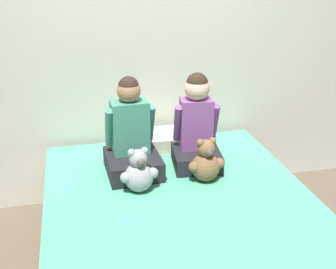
% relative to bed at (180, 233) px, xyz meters
% --- Properties ---
extents(ground_plane, '(14.00, 14.00, 0.00)m').
position_rel_bed_xyz_m(ground_plane, '(0.00, 0.00, -0.26)').
color(ground_plane, brown).
extents(wall_behind_bed, '(8.00, 0.06, 2.50)m').
position_rel_bed_xyz_m(wall_behind_bed, '(0.00, 1.01, 0.99)').
color(wall_behind_bed, beige).
rests_on(wall_behind_bed, ground_plane).
extents(bed, '(1.64, 1.87, 0.52)m').
position_rel_bed_xyz_m(bed, '(0.00, 0.00, 0.00)').
color(bed, '#997F60').
rests_on(bed, ground_plane).
extents(child_on_left, '(0.37, 0.41, 0.66)m').
position_rel_bed_xyz_m(child_on_left, '(-0.23, 0.41, 0.50)').
color(child_on_left, black).
rests_on(child_on_left, bed).
extents(child_on_right, '(0.35, 0.36, 0.66)m').
position_rel_bed_xyz_m(child_on_right, '(0.22, 0.41, 0.53)').
color(child_on_right, black).
rests_on(child_on_right, bed).
extents(teddy_bear_held_by_left_child, '(0.24, 0.18, 0.29)m').
position_rel_bed_xyz_m(teddy_bear_held_by_left_child, '(-0.23, 0.14, 0.38)').
color(teddy_bear_held_by_left_child, '#939399').
rests_on(teddy_bear_held_by_left_child, bed).
extents(teddy_bear_held_by_right_child, '(0.25, 0.19, 0.30)m').
position_rel_bed_xyz_m(teddy_bear_held_by_right_child, '(0.21, 0.18, 0.38)').
color(teddy_bear_held_by_right_child, brown).
rests_on(teddy_bear_held_by_right_child, bed).
extents(pillow_at_headboard, '(0.52, 0.30, 0.11)m').
position_rel_bed_xyz_m(pillow_at_headboard, '(0.00, 0.75, 0.32)').
color(pillow_at_headboard, beige).
rests_on(pillow_at_headboard, bed).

